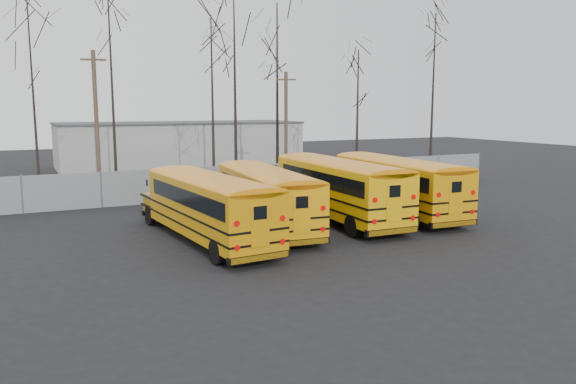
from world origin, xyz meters
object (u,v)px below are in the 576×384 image
bus_a (208,202)px  bus_d (395,181)px  utility_pole_right (286,128)px  bus_b (265,193)px  utility_pole_left (96,119)px  bus_c (337,184)px

bus_a → bus_d: 10.72m
bus_a → utility_pole_right: size_ratio=1.31×
bus_b → utility_pole_left: utility_pole_left is taller
bus_b → bus_c: (3.96, 0.28, 0.13)m
bus_b → utility_pole_right: utility_pole_right is taller
bus_c → utility_pole_right: utility_pole_right is taller
bus_a → utility_pole_left: (-1.94, 17.70, 3.06)m
utility_pole_left → utility_pole_right: size_ratio=1.16×
bus_b → bus_d: (7.48, 0.23, 0.09)m
bus_d → utility_pole_left: bearing=131.5°
bus_d → utility_pole_left: size_ratio=1.18×
utility_pole_left → bus_c: bearing=-54.0°
bus_d → utility_pole_right: size_ratio=1.37×
bus_c → bus_a: bearing=-165.6°
bus_a → utility_pole_left: 18.06m
bus_a → bus_c: bus_c is taller
utility_pole_left → bus_a: bearing=-77.0°
bus_b → bus_c: size_ratio=0.94×
bus_a → bus_c: (7.10, 1.55, 0.12)m
bus_a → bus_c: bearing=7.6°
bus_b → bus_c: 3.97m
utility_pole_left → utility_pole_right: utility_pole_left is taller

